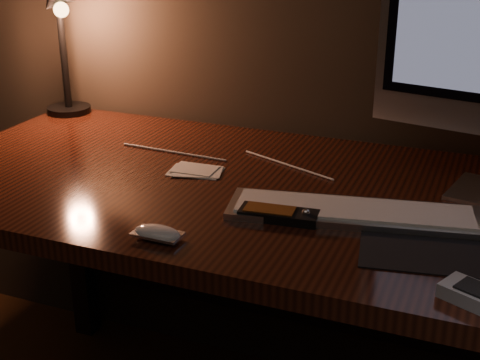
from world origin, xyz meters
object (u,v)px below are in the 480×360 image
at_px(desk, 282,229).
at_px(keyboard, 353,212).
at_px(mouse, 158,235).
at_px(desk_lamp, 60,16).
at_px(media_remote, 279,214).

xyz_separation_m(desk, keyboard, (0.19, -0.15, 0.14)).
distance_m(mouse, desk_lamp, 0.88).
relative_size(mouse, media_remote, 0.58).
height_order(desk, keyboard, keyboard).
bearing_deg(desk_lamp, mouse, -30.73).
bearing_deg(mouse, media_remote, 44.10).
height_order(desk, mouse, mouse).
relative_size(media_remote, desk_lamp, 0.37).
bearing_deg(media_remote, desk, 100.23).
distance_m(mouse, media_remote, 0.23).
relative_size(keyboard, desk_lamp, 1.15).
xyz_separation_m(media_remote, desk_lamp, (-0.77, 0.43, 0.27)).
distance_m(keyboard, desk_lamp, 1.01).
bearing_deg(desk, media_remote, -74.03).
relative_size(keyboard, media_remote, 3.11).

